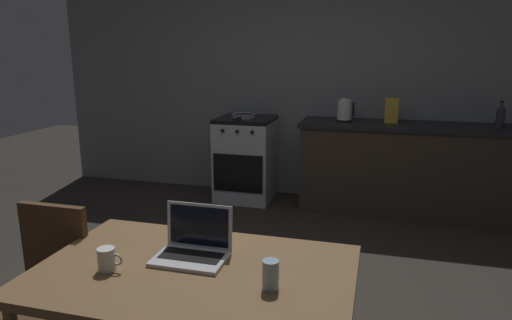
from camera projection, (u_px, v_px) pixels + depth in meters
The scene contains 13 objects.
ground_plane at pixel (232, 306), 3.02m from camera, with size 12.00×12.00×0.00m, color #2D2823.
back_wall at pixel (329, 78), 5.01m from camera, with size 6.40×0.10×2.67m, color slate.
kitchen_counter at pixel (407, 169), 4.67m from camera, with size 2.16×0.64×0.92m.
stove_oven at pixel (246, 159), 5.10m from camera, with size 0.60×0.62×0.92m.
dining_table at pixel (194, 283), 1.99m from camera, with size 1.37×0.87×0.72m.
chair at pixel (44, 282), 2.32m from camera, with size 0.40×0.40×0.88m.
laptop at pixel (193, 248), 2.08m from camera, with size 0.32×0.24×0.23m.
electric_kettle at pixel (345, 111), 4.70m from camera, with size 0.18×0.15×0.24m.
bottle at pixel (501, 116), 4.28m from camera, with size 0.08×0.08×0.26m.
frying_pan at pixel (243, 116), 4.97m from camera, with size 0.26×0.43×0.05m.
coffee_mug at pixel (107, 259), 1.95m from camera, with size 0.11×0.08×0.10m.
drinking_glass at pixel (271, 275), 1.80m from camera, with size 0.07×0.07×0.12m.
cereal_box at pixel (392, 111), 4.60m from camera, with size 0.13×0.05×0.25m.
Camera 1 is at (0.86, -2.57, 1.65)m, focal length 32.27 mm.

